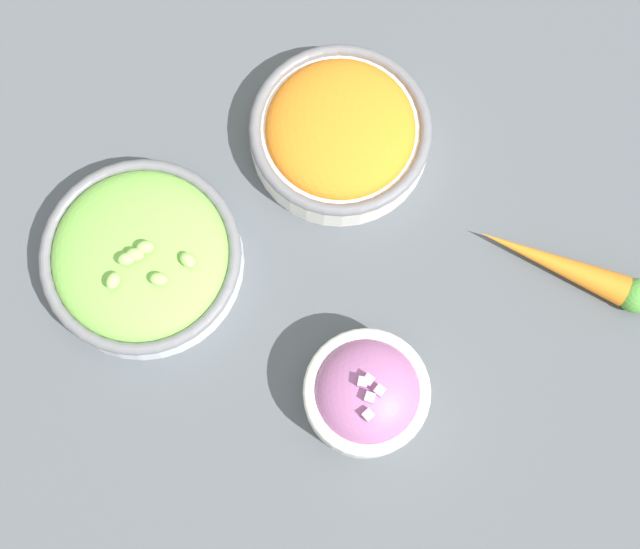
# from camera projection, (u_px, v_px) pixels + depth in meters

# --- Properties ---
(ground_plane) EXTENTS (3.00, 3.00, 0.00)m
(ground_plane) POSITION_uv_depth(u_px,v_px,m) (320.00, 282.00, 0.86)
(ground_plane) COLOR #4C5156
(bowl_red_onion) EXTENTS (0.11, 0.11, 0.08)m
(bowl_red_onion) POSITION_uv_depth(u_px,v_px,m) (366.00, 393.00, 0.79)
(bowl_red_onion) COLOR white
(bowl_red_onion) RESTS_ON ground_plane
(bowl_carrots) EXTENTS (0.18, 0.18, 0.06)m
(bowl_carrots) POSITION_uv_depth(u_px,v_px,m) (340.00, 131.00, 0.86)
(bowl_carrots) COLOR silver
(bowl_carrots) RESTS_ON ground_plane
(bowl_lettuce) EXTENTS (0.19, 0.19, 0.07)m
(bowl_lettuce) POSITION_uv_depth(u_px,v_px,m) (141.00, 256.00, 0.84)
(bowl_lettuce) COLOR silver
(bowl_lettuce) RESTS_ON ground_plane
(loose_carrot) EXTENTS (0.17, 0.06, 0.03)m
(loose_carrot) POSITION_uv_depth(u_px,v_px,m) (570.00, 269.00, 0.84)
(loose_carrot) COLOR orange
(loose_carrot) RESTS_ON ground_plane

